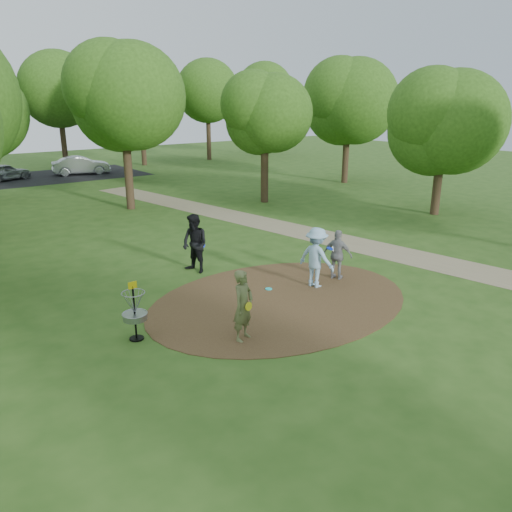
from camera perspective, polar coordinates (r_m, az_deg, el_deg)
ground at (r=15.02m, az=2.82°, el=-5.10°), size 100.00×100.00×0.00m
dirt_clearing at (r=15.02m, az=2.82°, el=-5.06°), size 8.40×8.40×0.02m
footpath at (r=20.78m, az=12.92°, el=0.95°), size 7.55×39.89×0.01m
parking_lot at (r=42.37m, az=-22.53°, el=8.38°), size 14.00×8.00×0.01m
player_observer_with_disc at (r=12.33m, az=-1.48°, el=-5.69°), size 0.78×0.65×1.83m
player_throwing_with_disc at (r=15.89m, az=6.91°, el=-0.18°), size 1.29×1.38×1.95m
player_walking_with_disc at (r=17.25m, az=-7.00°, el=1.40°), size 0.98×1.14×2.04m
player_waiting_with_disc at (r=16.71m, az=9.31°, el=0.13°), size 0.77×1.07×1.69m
disc_ground_cyan at (r=15.82m, az=1.46°, el=-3.77°), size 0.22×0.22×0.02m
disc_ground_red at (r=15.36m, az=-1.70°, el=-4.44°), size 0.22×0.22×0.02m
car_left at (r=41.53m, az=-26.83°, el=8.55°), size 3.98×2.72×1.26m
car_right at (r=42.59m, az=-19.35°, el=9.74°), size 4.61×2.49×1.44m
disc_golf_basket at (r=12.70m, az=-13.75°, el=-5.69°), size 0.63×0.63×1.54m
tree_ring at (r=21.87m, az=-9.14°, el=15.88°), size 37.43×45.69×8.95m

